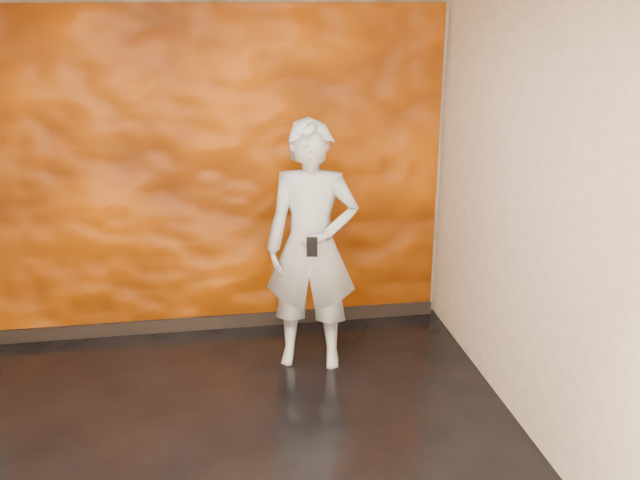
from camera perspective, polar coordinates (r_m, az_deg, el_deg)
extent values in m
cube|color=black|center=(4.80, -7.29, -16.93)|extent=(4.00, 4.00, 0.01)
cube|color=tan|center=(6.07, -8.65, 5.35)|extent=(4.00, 0.02, 2.80)
cube|color=tan|center=(2.36, -6.53, -17.29)|extent=(4.00, 0.02, 2.80)
cube|color=tan|center=(4.63, 17.48, 0.46)|extent=(0.02, 4.00, 2.80)
cube|color=#CE5100|center=(6.04, -8.64, 5.08)|extent=(3.90, 0.06, 2.75)
cube|color=black|center=(6.43, -8.06, -6.50)|extent=(3.90, 0.04, 0.12)
imported|color=#8F959E|center=(5.47, -0.66, -0.54)|extent=(0.80, 0.62, 1.96)
cube|color=black|center=(5.19, -0.65, -0.56)|extent=(0.08, 0.03, 0.15)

